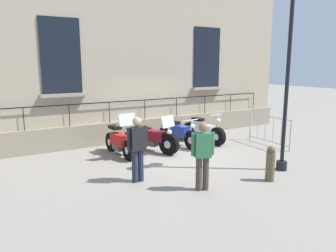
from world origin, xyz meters
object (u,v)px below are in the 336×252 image
(motorcycle_white, at_px, (204,131))
(lamppost, at_px, (291,27))
(bollard, at_px, (270,163))
(pedestrian_standing, at_px, (137,146))
(pedestrian_walking, at_px, (203,153))
(motorcycle_blue, at_px, (179,134))
(motorcycle_maroon, at_px, (151,138))
(crowd_barrier, at_px, (269,129))
(motorcycle_red, at_px, (120,142))

(motorcycle_white, relative_size, lamppost, 0.40)
(bollard, relative_size, pedestrian_standing, 0.55)
(motorcycle_white, relative_size, pedestrian_walking, 1.28)
(motorcycle_blue, distance_m, lamppost, 4.99)
(motorcycle_blue, height_order, lamppost, lamppost)
(motorcycle_maroon, bearing_deg, crowd_barrier, 70.13)
(bollard, height_order, pedestrian_walking, pedestrian_walking)
(motorcycle_maroon, bearing_deg, bollard, 17.08)
(lamppost, relative_size, bollard, 5.79)
(crowd_barrier, bearing_deg, motorcycle_maroon, -109.87)
(motorcycle_blue, bearing_deg, crowd_barrier, 60.01)
(lamppost, bearing_deg, pedestrian_standing, -107.64)
(crowd_barrier, bearing_deg, motorcycle_blue, -119.99)
(motorcycle_maroon, distance_m, bollard, 4.09)
(lamppost, height_order, bollard, lamppost)
(motorcycle_white, distance_m, bollard, 4.14)
(motorcycle_red, height_order, lamppost, lamppost)
(pedestrian_walking, bearing_deg, motorcycle_blue, 154.77)
(motorcycle_red, height_order, pedestrian_standing, pedestrian_standing)
(motorcycle_maroon, height_order, motorcycle_blue, motorcycle_maroon)
(motorcycle_red, relative_size, pedestrian_walking, 1.21)
(motorcycle_white, relative_size, pedestrian_standing, 1.26)
(lamppost, xyz_separation_m, bollard, (0.42, -0.92, -3.26))
(motorcycle_red, distance_m, crowd_barrier, 5.16)
(crowd_barrier, distance_m, pedestrian_walking, 4.95)
(motorcycle_red, distance_m, pedestrian_standing, 2.44)
(motorcycle_maroon, xyz_separation_m, motorcycle_blue, (-0.16, 1.18, -0.02))
(crowd_barrier, height_order, pedestrian_standing, pedestrian_standing)
(motorcycle_red, relative_size, motorcycle_white, 0.94)
(motorcycle_blue, bearing_deg, bollard, 0.31)
(motorcycle_red, relative_size, bollard, 2.15)
(bollard, bearing_deg, pedestrian_standing, -119.91)
(motorcycle_red, bearing_deg, motorcycle_blue, 93.29)
(crowd_barrier, bearing_deg, lamppost, -40.42)
(crowd_barrier, bearing_deg, motorcycle_red, -106.14)
(motorcycle_maroon, relative_size, motorcycle_white, 1.04)
(motorcycle_blue, height_order, crowd_barrier, crowd_barrier)
(lamppost, xyz_separation_m, pedestrian_standing, (-1.17, -3.69, -2.81))
(motorcycle_red, relative_size, motorcycle_blue, 0.92)
(motorcycle_maroon, bearing_deg, pedestrian_walking, -9.04)
(pedestrian_standing, relative_size, pedestrian_walking, 1.02)
(lamppost, distance_m, bollard, 3.41)
(pedestrian_walking, bearing_deg, bollard, 78.18)
(motorcycle_blue, distance_m, motorcycle_white, 1.03)
(motorcycle_maroon, relative_size, pedestrian_standing, 1.32)
(motorcycle_red, bearing_deg, motorcycle_maroon, 88.43)
(motorcycle_maroon, relative_size, pedestrian_walking, 1.34)
(motorcycle_blue, height_order, bollard, motorcycle_blue)
(motorcycle_maroon, distance_m, motorcycle_blue, 1.19)
(lamppost, relative_size, pedestrian_walking, 3.25)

